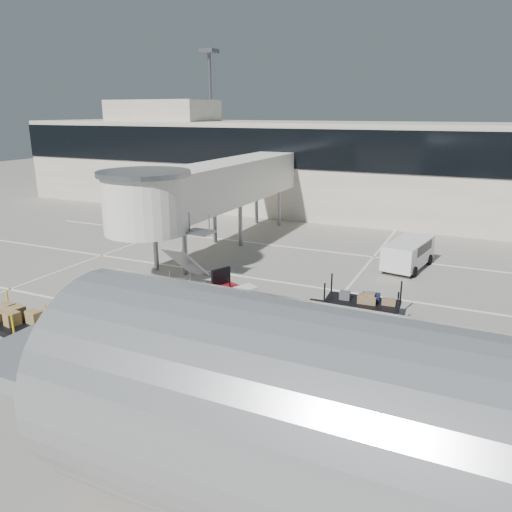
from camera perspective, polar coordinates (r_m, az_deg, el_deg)
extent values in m
plane|color=#A7A095|center=(21.08, -12.86, -9.35)|extent=(140.00, 140.00, 0.00)
cube|color=white|center=(22.53, -9.77, -7.41)|extent=(40.00, 0.15, 0.02)
cube|color=white|center=(28.15, -1.75, -2.30)|extent=(40.00, 0.15, 0.02)
cube|color=white|center=(34.29, 3.46, 1.08)|extent=(40.00, 0.15, 0.02)
cube|color=white|center=(27.09, 10.67, -3.34)|extent=(0.15, 30.00, 0.02)
cube|color=white|center=(34.36, -16.09, 0.49)|extent=(0.15, 30.00, 0.02)
cube|color=beige|center=(46.70, 9.93, 9.91)|extent=(64.00, 12.00, 8.00)
cube|color=black|center=(40.73, 7.78, 11.93)|extent=(64.00, 0.12, 3.20)
cube|color=beige|center=(52.30, -10.61, 16.02)|extent=(10.00, 6.00, 2.00)
cylinder|color=slate|center=(56.32, -5.19, 14.69)|extent=(0.36, 0.36, 15.00)
cube|color=slate|center=(56.62, -5.40, 22.30)|extent=(1.60, 1.60, 0.40)
cube|color=white|center=(34.18, -3.36, 8.38)|extent=(3.00, 18.00, 2.80)
cylinder|color=white|center=(26.68, -12.51, 5.80)|extent=(4.40, 4.40, 3.00)
cylinder|color=slate|center=(26.45, -12.72, 9.21)|extent=(4.80, 4.80, 0.25)
cylinder|color=slate|center=(29.44, -11.40, 1.14)|extent=(0.28, 0.28, 2.90)
cylinder|color=slate|center=(28.34, -8.12, 0.71)|extent=(0.28, 0.28, 2.90)
cylinder|color=slate|center=(35.16, -4.73, 3.85)|extent=(0.28, 0.28, 2.90)
cylinder|color=slate|center=(34.24, -1.80, 3.56)|extent=(0.28, 0.28, 2.90)
cylinder|color=slate|center=(41.27, 0.06, 5.76)|extent=(0.28, 0.28, 2.90)
cylinder|color=slate|center=(40.49, 2.64, 5.53)|extent=(0.28, 0.28, 2.90)
cube|color=slate|center=(25.47, -8.61, -3.94)|extent=(1.40, 2.60, 0.50)
cube|color=slate|center=(25.52, -8.01, -0.68)|extent=(1.20, 2.60, 2.06)
cube|color=slate|center=(26.34, -6.48, 2.73)|extent=(1.40, 1.20, 0.12)
cube|color=maroon|center=(23.71, -2.91, -4.45)|extent=(2.86, 2.19, 0.65)
cube|color=white|center=(22.85, -1.42, -4.09)|extent=(1.17, 1.39, 0.38)
cube|color=black|center=(24.06, -4.03, -2.52)|extent=(0.56, 1.03, 0.97)
cylinder|color=black|center=(24.06, -5.48, -4.82)|extent=(0.74, 0.53, 0.69)
cylinder|color=black|center=(24.83, -2.85, -4.08)|extent=(0.74, 0.53, 0.69)
cylinder|color=black|center=(22.77, -2.95, -6.01)|extent=(0.74, 0.53, 0.69)
cylinder|color=black|center=(23.59, -0.26, -5.18)|extent=(0.74, 0.53, 0.69)
cube|color=black|center=(23.16, 12.05, -5.27)|extent=(3.42, 1.89, 0.13)
cube|color=black|center=(23.23, 12.02, -5.73)|extent=(3.08, 1.62, 0.28)
cube|color=black|center=(23.56, 7.10, -5.08)|extent=(0.78, 0.14, 0.09)
cylinder|color=black|center=(22.81, 8.80, -6.57)|extent=(0.39, 0.18, 0.38)
cylinder|color=black|center=(24.17, 9.55, -5.27)|extent=(0.39, 0.18, 0.38)
cylinder|color=black|center=(22.51, 14.62, -7.25)|extent=(0.39, 0.18, 0.38)
cylinder|color=black|center=(23.89, 15.03, -5.89)|extent=(0.39, 0.18, 0.38)
cylinder|color=black|center=(22.56, 7.83, -4.29)|extent=(0.08, 0.08, 0.99)
cylinder|color=black|center=(23.93, 8.64, -3.11)|extent=(0.08, 0.08, 0.99)
cylinder|color=black|center=(22.14, 15.90, -5.19)|extent=(0.08, 0.08, 0.99)
cylinder|color=black|center=(23.54, 16.24, -3.93)|extent=(0.08, 0.08, 0.99)
cube|color=#7E6345|center=(22.69, 9.62, -4.74)|extent=(0.44, 0.36, 0.50)
cube|color=#131A3B|center=(22.73, 13.11, -5.01)|extent=(0.42, 0.44, 0.42)
cube|color=maroon|center=(23.15, 13.05, -4.71)|extent=(0.59, 0.46, 0.35)
cube|color=#131A3B|center=(23.13, 14.30, -4.74)|extent=(0.60, 0.46, 0.41)
cube|color=maroon|center=(22.56, 13.57, -5.12)|extent=(0.51, 0.38, 0.48)
cube|color=#7E6345|center=(22.89, 14.60, -4.90)|extent=(0.47, 0.41, 0.47)
cube|color=maroon|center=(23.47, 14.39, -4.57)|extent=(0.47, 0.38, 0.31)
cube|color=black|center=(22.70, -18.04, -6.47)|extent=(3.05, 2.27, 0.11)
cube|color=black|center=(22.76, -18.00, -6.86)|extent=(2.72, 1.98, 0.23)
cube|color=black|center=(24.19, -19.79, -5.58)|extent=(0.62, 0.30, 0.07)
cylinder|color=black|center=(23.42, -20.37, -6.91)|extent=(0.34, 0.23, 0.31)
cylinder|color=black|center=(23.88, -17.67, -6.20)|extent=(0.34, 0.23, 0.31)
cylinder|color=black|center=(21.80, -18.29, -8.45)|extent=(0.34, 0.23, 0.31)
cylinder|color=black|center=(22.29, -15.43, -7.65)|extent=(0.34, 0.23, 0.31)
cylinder|color=yellow|center=(23.46, -20.90, -4.94)|extent=(0.06, 0.06, 0.82)
cylinder|color=yellow|center=(23.91, -18.21, -4.27)|extent=(0.06, 0.06, 0.82)
cylinder|color=yellow|center=(21.20, -18.04, -6.91)|extent=(0.06, 0.06, 0.82)
cylinder|color=yellow|center=(21.70, -15.13, -6.11)|extent=(0.06, 0.06, 0.82)
cube|color=#A98851|center=(21.77, -17.73, -6.77)|extent=(0.54, 0.58, 0.35)
cube|color=#A98851|center=(23.13, -19.48, -5.42)|extent=(0.62, 0.64, 0.46)
cube|color=#A98851|center=(22.99, -18.11, -5.52)|extent=(0.54, 0.52, 0.39)
cube|color=#A98851|center=(22.27, -18.07, -6.22)|extent=(0.55, 0.53, 0.40)
cube|color=#A98851|center=(22.22, -18.15, -6.39)|extent=(0.52, 0.57, 0.32)
cube|color=black|center=(23.12, -26.14, -6.82)|extent=(3.29, 2.10, 0.12)
cube|color=black|center=(23.18, -26.08, -7.24)|extent=(2.95, 1.81, 0.25)
cylinder|color=black|center=(24.43, -25.82, -6.55)|extent=(0.37, 0.21, 0.35)
cylinder|color=black|center=(22.10, -26.25, -8.98)|extent=(0.37, 0.21, 0.35)
cylinder|color=black|center=(22.67, -23.19, -7.95)|extent=(0.37, 0.21, 0.35)
cylinder|color=yellow|center=(24.48, -26.51, -4.47)|extent=(0.07, 0.07, 0.92)
cylinder|color=yellow|center=(21.44, -26.02, -7.24)|extent=(0.07, 0.07, 0.92)
cylinder|color=yellow|center=(22.04, -22.90, -6.23)|extent=(0.07, 0.07, 0.92)
cube|color=#A98851|center=(22.81, -25.90, -6.42)|extent=(0.57, 0.49, 0.37)
cube|color=#A98851|center=(23.82, -26.73, -5.51)|extent=(0.52, 0.53, 0.44)
cube|color=#A98851|center=(24.11, -26.48, -5.12)|extent=(0.67, 0.61, 0.52)
cube|color=#A98851|center=(23.36, -27.21, -5.94)|extent=(0.64, 0.58, 0.48)
cube|color=#A98851|center=(22.76, -25.33, -6.31)|extent=(0.51, 0.55, 0.43)
cube|color=#A98851|center=(23.49, -25.72, -5.70)|extent=(0.63, 0.58, 0.42)
cube|color=#A98851|center=(23.20, -26.09, -6.07)|extent=(0.67, 0.49, 0.38)
imported|color=#B2EE19|center=(17.99, -8.63, -10.65)|extent=(0.73, 0.59, 1.75)
cube|color=white|center=(30.65, 17.00, 0.39)|extent=(2.51, 4.63, 1.42)
cube|color=white|center=(32.54, 18.05, 0.70)|extent=(1.75, 0.79, 0.82)
cube|color=black|center=(30.73, 17.16, 1.12)|extent=(2.25, 3.01, 0.57)
cylinder|color=black|center=(29.76, 14.44, -1.18)|extent=(0.32, 0.65, 0.62)
cylinder|color=black|center=(29.25, 17.61, -1.74)|extent=(0.32, 0.65, 0.62)
cylinder|color=black|center=(32.42, 16.27, 0.10)|extent=(0.32, 0.65, 0.62)
cylinder|color=black|center=(31.95, 19.20, -0.39)|extent=(0.32, 0.65, 0.62)
cube|color=maroon|center=(46.62, -12.14, 5.69)|extent=(3.68, 1.63, 1.44)
cube|color=black|center=(45.48, -10.58, 6.69)|extent=(0.95, 1.36, 0.51)
cylinder|color=black|center=(47.02, -13.90, 5.14)|extent=(0.58, 0.25, 0.57)
cylinder|color=black|center=(48.04, -12.88, 5.43)|extent=(0.58, 0.25, 0.57)
cylinder|color=black|center=(45.36, -11.29, 4.90)|extent=(0.58, 0.25, 0.57)
cylinder|color=black|center=(46.41, -10.29, 5.21)|extent=(0.58, 0.25, 0.57)
cube|color=silver|center=(10.70, -6.00, -15.33)|extent=(11.26, 3.25, 0.39)
cylinder|color=silver|center=(12.43, -12.84, -19.71)|extent=(3.39, 2.62, 2.58)
cube|color=silver|center=(11.88, -13.16, -15.74)|extent=(0.90, 0.29, 1.24)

